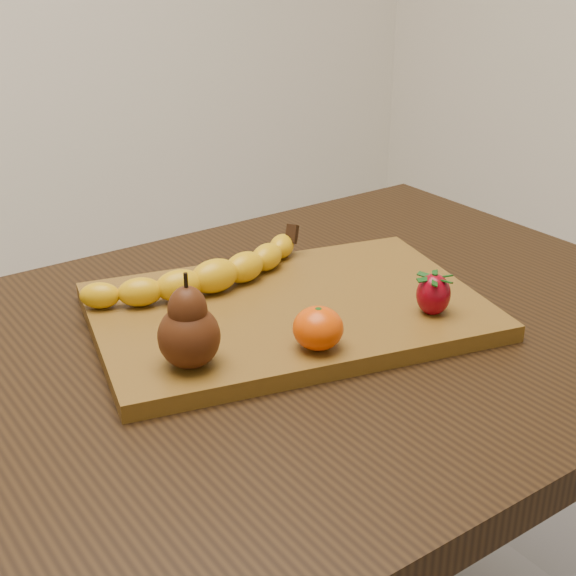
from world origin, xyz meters
TOP-DOWN VIEW (x-y plane):
  - table at (0.00, 0.00)m, footprint 1.00×0.70m
  - cutting_board at (0.02, 0.03)m, footprint 0.51×0.40m
  - banana at (-0.04, 0.11)m, footprint 0.26×0.07m
  - pear at (-0.15, -0.03)m, footprint 0.08×0.08m
  - mandarin at (-0.02, -0.08)m, footprint 0.06×0.06m
  - strawberry at (0.14, -0.09)m, footprint 0.05×0.05m

SIDE VIEW (x-z plane):
  - table at x=0.00m, z-range 0.28..1.04m
  - cutting_board at x=0.02m, z-range 0.76..0.78m
  - banana at x=-0.04m, z-range 0.78..0.82m
  - mandarin at x=-0.02m, z-range 0.78..0.83m
  - strawberry at x=0.14m, z-range 0.78..0.83m
  - pear at x=-0.15m, z-range 0.78..0.88m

